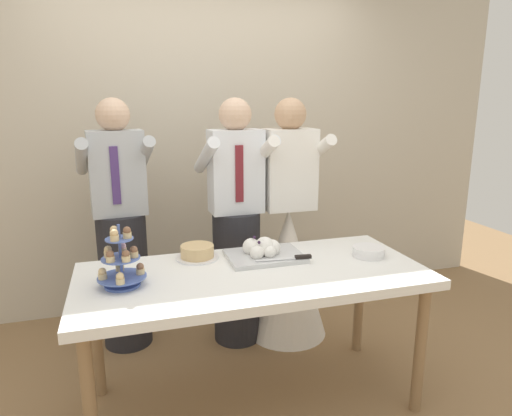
{
  "coord_description": "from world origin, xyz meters",
  "views": [
    {
      "loc": [
        -0.62,
        -2.1,
        1.64
      ],
      "look_at": [
        0.06,
        0.15,
        1.07
      ],
      "focal_mm": 31.51,
      "sensor_mm": 36.0,
      "label": 1
    }
  ],
  "objects": [
    {
      "name": "cupcake_stand",
      "position": [
        -0.66,
        -0.0,
        0.89
      ],
      "size": [
        0.23,
        0.23,
        0.31
      ],
      "color": "#4C66B2",
      "rests_on": "dessert_table"
    },
    {
      "name": "person_bride",
      "position": [
        0.45,
        0.68,
        0.58
      ],
      "size": [
        0.56,
        0.56,
        1.66
      ],
      "color": "white",
      "rests_on": "ground_plane"
    },
    {
      "name": "person_guest",
      "position": [
        -0.65,
        0.86,
        0.75
      ],
      "size": [
        0.5,
        0.53,
        1.66
      ],
      "color": "#232328",
      "rests_on": "ground_plane"
    },
    {
      "name": "ground_plane",
      "position": [
        0.0,
        0.0,
        0.0
      ],
      "size": [
        8.0,
        8.0,
        0.0
      ],
      "primitive_type": "plane",
      "color": "olive"
    },
    {
      "name": "dessert_table",
      "position": [
        0.0,
        0.0,
        0.7
      ],
      "size": [
        1.8,
        0.8,
        0.78
      ],
      "color": "white",
      "rests_on": "ground_plane"
    },
    {
      "name": "plate_stack",
      "position": [
        0.69,
        0.03,
        0.8
      ],
      "size": [
        0.18,
        0.18,
        0.05
      ],
      "color": "white",
      "rests_on": "dessert_table"
    },
    {
      "name": "round_cake",
      "position": [
        -0.25,
        0.28,
        0.81
      ],
      "size": [
        0.24,
        0.24,
        0.08
      ],
      "color": "white",
      "rests_on": "dessert_table"
    },
    {
      "name": "main_cake_tray",
      "position": [
        0.11,
        0.18,
        0.81
      ],
      "size": [
        0.44,
        0.31,
        0.13
      ],
      "color": "silver",
      "rests_on": "dessert_table"
    },
    {
      "name": "rear_wall",
      "position": [
        0.0,
        1.46,
        1.45
      ],
      "size": [
        5.2,
        0.1,
        2.9
      ],
      "primitive_type": "cube",
      "color": "beige",
      "rests_on": "ground_plane"
    },
    {
      "name": "person_groom",
      "position": [
        0.09,
        0.71,
        0.75
      ],
      "size": [
        0.47,
        0.5,
        1.66
      ],
      "color": "#232328",
      "rests_on": "ground_plane"
    }
  ]
}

